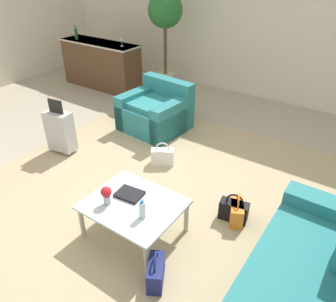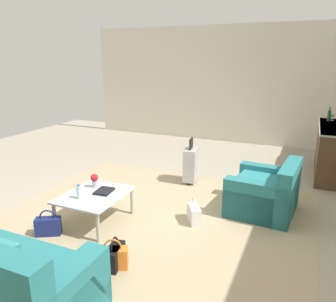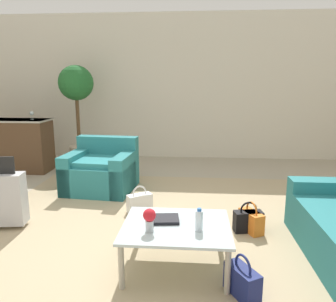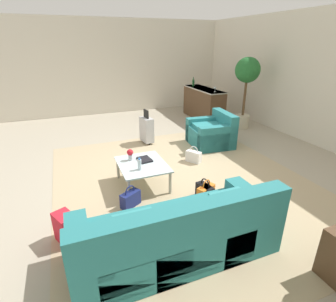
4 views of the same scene
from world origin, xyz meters
The scene contains 16 objects.
ground_plane centered at (0.00, 0.00, 0.00)m, with size 12.00×12.00×0.00m, color #A89E89.
wall_back centered at (0.00, 4.06, 1.55)m, with size 10.24×0.12×3.10m, color silver.
area_rug centered at (0.60, 0.20, 0.00)m, with size 5.20×4.40×0.01m, color tan.
armchair centered at (-0.89, 1.67, 0.29)m, with size 1.07×1.00×0.80m.
coffee_table centered at (0.40, -0.50, 0.37)m, with size 0.96×0.79×0.42m.
water_bottle centered at (0.60, -0.60, 0.52)m, with size 0.06×0.06×0.20m.
coffee_table_book centered at (0.28, -0.42, 0.44)m, with size 0.28×0.21×0.03m, color black.
flower_vase centered at (0.18, -0.65, 0.55)m, with size 0.11×0.11×0.21m.
bar_console centered at (-3.10, 2.60, 0.51)m, with size 1.88×0.59×0.98m.
wine_glass_left_of_centre centered at (-2.45, 2.61, 1.09)m, with size 0.08×0.08×0.15m.
suitcase_silver centered at (-1.60, 0.20, 0.36)m, with size 0.43×0.28×0.85m.
handbag_black centered at (1.17, 0.31, 0.13)m, with size 0.34×0.19×0.36m.
handbag_navy centered at (0.94, -0.86, 0.13)m, with size 0.28×0.35×0.36m.
handbag_orange centered at (1.21, 0.31, 0.13)m, with size 0.27×0.35×0.36m.
handbag_white centered at (-0.15, 0.78, 0.13)m, with size 0.34×0.29×0.36m.
potted_ficus centered at (-1.80, 3.20, 1.41)m, with size 0.69×0.69×1.99m.
Camera 3 is at (0.55, -3.22, 1.68)m, focal length 35.00 mm.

